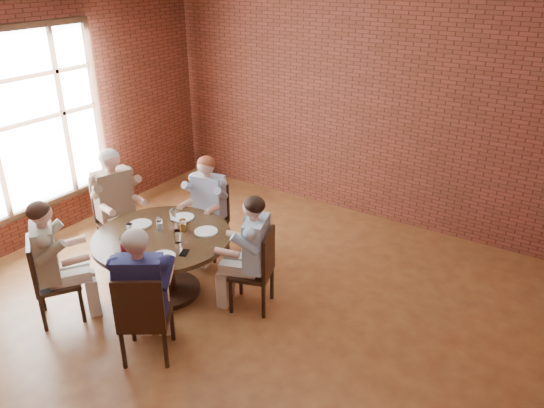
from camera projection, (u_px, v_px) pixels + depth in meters
The scene contains 25 objects.
floor at pixel (211, 334), 5.47m from camera, with size 7.00×7.00×0.00m, color #A06531.
wall_back at pixel (364, 101), 7.40m from camera, with size 7.00×7.00×0.00m, color brown.
window at pixel (28, 122), 6.66m from camera, with size 0.10×2.16×2.36m.
dining_table at pixel (164, 253), 5.93m from camera, with size 1.52×1.52×0.75m.
chair_a at pixel (259, 267), 5.69m from camera, with size 0.54×0.54×0.94m.
diner_a at pixel (251, 254), 5.64m from camera, with size 0.53×0.65×1.33m, color teal, non-canonical shape.
chair_b at pixel (211, 216), 6.82m from camera, with size 0.49×0.49×0.93m.
diner_b at pixel (207, 207), 6.68m from camera, with size 0.52×0.65×1.33m, color #919DB9, non-canonical shape.
chair_c at pixel (115, 215), 6.79m from camera, with size 0.59×0.59×0.99m.
diner_c at pixel (117, 204), 6.65m from camera, with size 0.58×0.72×1.42m, color brown, non-canonical shape.
chair_d at pixel (48, 277), 5.50m from camera, with size 0.61×0.61×0.95m.
diner_d at pixel (54, 262), 5.46m from camera, with size 0.55×0.67×1.36m, color tan, non-canonical shape.
chair_e at pixel (143, 316), 4.90m from camera, with size 0.63×0.63×0.97m.
diner_e at pixel (143, 294), 4.91m from camera, with size 0.56×0.69×1.39m, color #1A1D4B, non-canonical shape.
plate_a at pixel (206, 231), 5.90m from camera, with size 0.26×0.26×0.01m, color white.
plate_b at pixel (183, 217), 6.22m from camera, with size 0.26×0.26×0.01m, color white.
plate_c at pixel (140, 224), 6.06m from camera, with size 0.26×0.26×0.01m, color white.
plate_d at pixel (163, 257), 5.40m from camera, with size 0.26×0.26×0.01m, color white.
glass_a at pixel (177, 237), 5.66m from camera, with size 0.07×0.07×0.14m, color white.
glass_b at pixel (183, 225), 5.90m from camera, with size 0.07×0.07×0.14m, color white.
glass_c at pixel (173, 215), 6.13m from camera, with size 0.07×0.07×0.14m, color white.
glass_d at pixel (160, 224), 5.92m from camera, with size 0.07×0.07×0.14m, color white.
glass_e at pixel (130, 230), 5.80m from camera, with size 0.07×0.07×0.14m, color white.
glass_f at pixel (123, 245), 5.50m from camera, with size 0.07×0.07×0.14m, color white.
smartphone at pixel (184, 253), 5.48m from camera, with size 0.07×0.14×0.01m, color black.
Camera 1 is at (2.94, -3.32, 3.54)m, focal length 35.00 mm.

